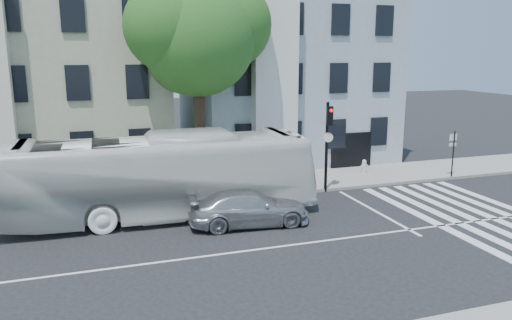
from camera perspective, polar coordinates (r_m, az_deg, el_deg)
name	(u,v)px	position (r m, az deg, el deg)	size (l,w,h in m)	color
ground	(253,250)	(17.91, -0.39, -10.28)	(120.00, 120.00, 0.00)	black
sidewalk_far	(203,190)	(25.21, -6.05, -3.43)	(80.00, 4.00, 0.15)	gray
building_left	(53,76)	(30.81, -22.21, 8.84)	(12.00, 10.00, 11.00)	#9DA086
building_right	(283,73)	(33.06, 3.12, 9.89)	(12.00, 10.00, 11.00)	#8E9DA9
street_tree	(197,31)	(25.02, -6.70, 14.40)	(7.30, 5.90, 11.10)	#2D2116
bus	(162,176)	(21.17, -10.66, -1.83)	(12.82, 3.00, 3.57)	white
sedan	(249,208)	(20.19, -0.82, -5.49)	(4.90, 1.99, 1.42)	#B7B9BE
hedge	(82,199)	(23.42, -19.31, -4.22)	(8.50, 0.84, 0.70)	#285C1D
traffic_signal	(328,135)	(24.60, 8.22, 2.87)	(0.45, 0.54, 4.49)	black
fire_hydrant	(364,166)	(28.86, 12.25, -0.66)	(0.44, 0.25, 0.77)	beige
far_sign_pole	(453,148)	(29.18, 21.60, 1.31)	(0.46, 0.16, 2.53)	black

